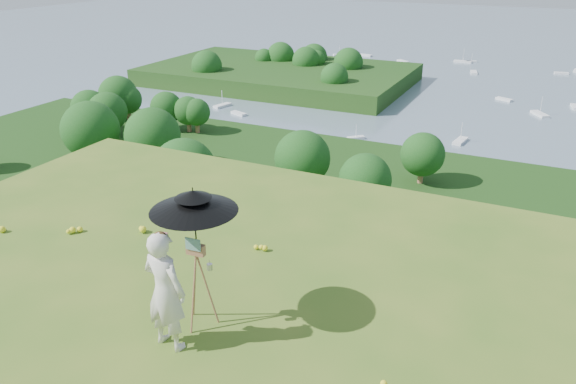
% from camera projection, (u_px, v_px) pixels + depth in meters
% --- Properties ---
extents(ground, '(14.00, 14.00, 0.00)m').
position_uv_depth(ground, '(146.00, 341.00, 7.99)').
color(ground, '#446F1F').
rests_on(ground, ground).
extents(forest_slope, '(140.00, 56.00, 22.00)m').
position_uv_depth(forest_slope, '(439.00, 379.00, 48.49)').
color(forest_slope, '#10380F').
rests_on(forest_slope, bay_water).
extents(shoreline_tier, '(170.00, 28.00, 8.00)m').
position_uv_depth(shoreline_tier, '(489.00, 247.00, 84.38)').
color(shoreline_tier, '#655C50').
rests_on(shoreline_tier, bay_water).
extents(bay_water, '(700.00, 700.00, 0.00)m').
position_uv_depth(bay_water, '(546.00, 58.00, 220.15)').
color(bay_water, slate).
rests_on(bay_water, ground).
extents(peninsula, '(90.00, 60.00, 12.00)m').
position_uv_depth(peninsula, '(279.00, 67.00, 177.50)').
color(peninsula, '#10380F').
rests_on(peninsula, bay_water).
extents(slope_trees, '(110.00, 50.00, 6.00)m').
position_uv_depth(slope_trees, '(459.00, 235.00, 42.92)').
color(slope_trees, '#144315').
rests_on(slope_trees, forest_slope).
extents(harbor_town, '(110.00, 22.00, 5.00)m').
position_uv_depth(harbor_town, '(496.00, 208.00, 81.79)').
color(harbor_town, silver).
rests_on(harbor_town, shoreline_tier).
extents(moored_boats, '(140.00, 140.00, 0.70)m').
position_uv_depth(moored_boats, '(485.00, 98.00, 159.57)').
color(moored_boats, white).
rests_on(moored_boats, bay_water).
extents(wildflowers, '(10.00, 10.50, 0.12)m').
position_uv_depth(wildflowers, '(157.00, 327.00, 8.17)').
color(wildflowers, yellow).
rests_on(wildflowers, ground).
extents(painter, '(0.69, 0.49, 1.78)m').
position_uv_depth(painter, '(165.00, 291.00, 7.56)').
color(painter, beige).
rests_on(painter, ground).
extents(field_easel, '(0.58, 0.58, 1.45)m').
position_uv_depth(field_easel, '(198.00, 281.00, 8.07)').
color(field_easel, '#955E3E').
rests_on(field_easel, ground).
extents(sun_umbrella, '(1.36, 1.36, 0.99)m').
position_uv_depth(sun_umbrella, '(195.00, 221.00, 7.72)').
color(sun_umbrella, black).
rests_on(sun_umbrella, field_easel).
extents(painter_cap, '(0.21, 0.25, 0.10)m').
position_uv_depth(painter_cap, '(159.00, 235.00, 7.22)').
color(painter_cap, '#CA6F78').
rests_on(painter_cap, painter).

